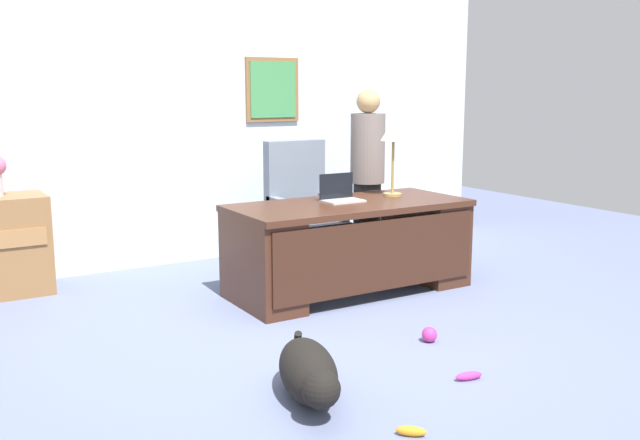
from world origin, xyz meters
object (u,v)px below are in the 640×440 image
Objects in this scene: armchair at (303,213)px; desk at (351,243)px; laptop at (340,194)px; dog_lying at (309,373)px; dog_toy_ball at (430,334)px; person_standing at (367,176)px; dog_toy_plush at (411,431)px; desk_lamp at (393,135)px; dog_toy_bone at (469,376)px.

desk is at bearing -94.87° from armchair.
laptop is at bearing -97.53° from armchair.
dog_lying is 1.19m from dog_toy_ball.
person_standing is 11.12× the size of dog_toy_plush.
laptop is at bearing 64.82° from dog_toy_plush.
armchair is 1.17m from desk_lamp.
dog_toy_plush is (-1.65, -2.36, -1.24)m from desk_lamp.
person_standing reaches higher than desk.
armchair is at bearing 85.13° from desk.
desk_lamp reaches higher than desk.
armchair is 3.70× the size of laptop.
desk is 2.99× the size of desk_lamp.
person_standing is 2.04× the size of dog_lying.
laptop is (-0.11, -0.80, 0.29)m from armchair.
dog_lying is at bearing -136.78° from desk_lamp.
desk_lamp reaches higher than dog_toy_plush.
dog_toy_plush is (0.21, -0.61, -0.13)m from dog_lying.
dog_toy_ball is (-0.73, -1.40, -1.22)m from desk_lamp.
dog_toy_bone is 0.79m from dog_toy_plush.
dog_lying reaches higher than dog_toy_ball.
desk_lamp reaches higher than dog_lying.
dog_toy_ball reaches higher than dog_toy_bone.
armchair is at bearing 79.75° from dog_toy_bone.
desk is at bearing 63.01° from dog_toy_plush.
dog_lying is 2.28m from laptop.
person_standing reaches higher than laptop.
dog_toy_ball is at bearing -117.55° from desk_lamp.
laptop is at bearing -140.05° from person_standing.
desk is 1.95m from dog_toy_bone.
dog_lying reaches higher than dog_toy_bone.
armchair is at bearing 82.47° from laptop.
dog_toy_ball is (1.14, 0.35, -0.10)m from dog_lying.
armchair is 7.96× the size of dog_toy_plush.
dog_toy_bone is (-1.06, -2.55, -0.83)m from person_standing.
laptop is at bearing 101.68° from desk.
dog_lying is (-1.35, -1.61, -0.26)m from desk.
laptop is 0.72m from desk_lamp.
person_standing reaches higher than dog_lying.
dog_toy_plush is (-1.11, -2.35, -0.78)m from laptop.
dog_lying is at bearing -127.16° from laptop.
desk_lamp reaches higher than laptop.
person_standing is at bearing -23.48° from armchair.
dog_toy_bone is at bearing -100.25° from armchair.
dog_toy_bone is (-0.21, -0.61, -0.03)m from dog_toy_ball.
dog_toy_bone is at bearing 26.85° from dog_toy_plush.
dog_toy_bone is at bearing -101.32° from laptop.
desk_lamp is at bearing 55.07° from dog_toy_plush.
laptop is 1.87× the size of dog_toy_bone.
desk_lamp is 1.99m from dog_toy_ball.
dog_toy_bone is at bearing -109.41° from dog_toy_ball.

